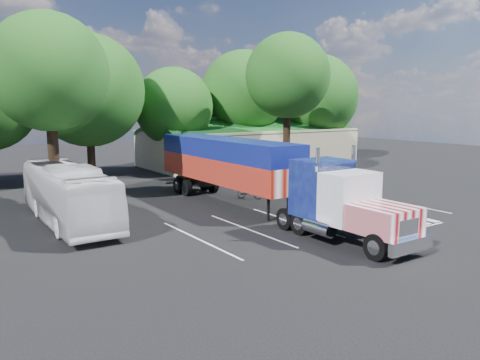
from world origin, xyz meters
TOP-DOWN VIEW (x-y plane):
  - ground at (0.00, 0.00)m, footprint 120.00×120.00m
  - event_hall at (13.74, 17.81)m, footprint 24.20×14.12m
  - tree_row_c at (-5.00, 16.20)m, footprint 10.00×10.00m
  - tree_row_d at (4.00, 17.50)m, footprint 8.00×8.00m
  - tree_row_e at (13.00, 18.00)m, footprint 9.60×9.60m
  - tree_row_f at (23.00, 16.80)m, footprint 10.40×10.40m
  - tree_near_left at (-10.50, 6.00)m, footprint 7.60×7.60m
  - tree_near_right at (11.50, 8.50)m, footprint 8.00×8.00m
  - semi_truck at (-0.34, -2.02)m, footprint 3.68×22.45m
  - woman at (3.38, -5.45)m, footprint 0.59×0.67m
  - bicycle at (1.80, 1.00)m, footprint 1.68×1.89m
  - tour_bus at (-10.90, 1.28)m, footprint 3.01×12.13m
  - silver_sedan at (12.00, 11.97)m, footprint 4.77×3.09m

SIDE VIEW (x-z plane):
  - ground at x=0.00m, z-range 0.00..0.00m
  - bicycle at x=1.80m, z-range 0.00..0.99m
  - silver_sedan at x=12.00m, z-range 0.00..1.48m
  - woman at x=3.38m, z-range 0.00..1.54m
  - tour_bus at x=-10.90m, z-range 0.00..3.37m
  - event_hall at x=13.74m, z-range -0.56..4.99m
  - semi_truck at x=-0.34m, z-range 0.31..5.00m
  - tree_row_d at x=4.00m, z-range 1.28..11.88m
  - tree_row_f at x=23.00m, z-range 1.29..14.29m
  - tree_row_c at x=-5.00m, z-range 1.51..14.56m
  - tree_row_e at x=13.00m, z-range 1.64..14.54m
  - tree_near_left at x=-10.50m, z-range 2.49..15.14m
  - tree_near_right at x=11.50m, z-range 2.71..16.21m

